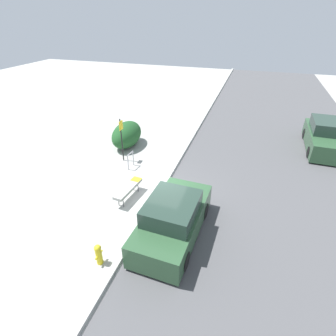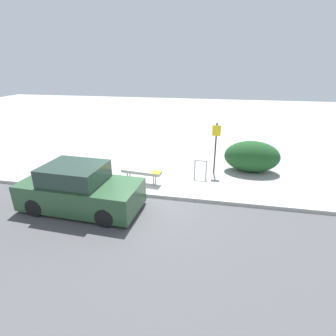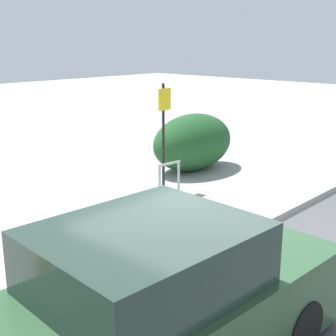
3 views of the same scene
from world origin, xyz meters
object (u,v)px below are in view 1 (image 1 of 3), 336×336
(bike_rack, at_px, (131,159))
(parked_car_near, at_px, (173,219))
(fire_hydrant, at_px, (99,254))
(bench, at_px, (128,188))
(parked_car_across, at_px, (324,137))
(sign_post, at_px, (122,136))

(bike_rack, relative_size, parked_car_near, 0.20)
(bike_rack, height_order, parked_car_near, parked_car_near)
(fire_hydrant, bearing_deg, bench, 9.72)
(parked_car_near, relative_size, parked_car_across, 0.95)
(parked_car_near, bearing_deg, sign_post, 45.79)
(bike_rack, bearing_deg, parked_car_near, -138.24)
(fire_hydrant, relative_size, parked_car_near, 0.19)
(fire_hydrant, xyz_separation_m, parked_car_across, (10.99, -7.94, 0.32))
(bench, xyz_separation_m, fire_hydrant, (-3.33, -0.57, -0.09))
(sign_post, relative_size, fire_hydrant, 3.01)
(parked_car_near, distance_m, parked_car_across, 10.97)
(bench, bearing_deg, fire_hydrant, -163.55)
(bike_rack, xyz_separation_m, parked_car_across, (5.32, -9.50, 0.23))
(sign_post, bearing_deg, bike_rack, -129.12)
(parked_car_near, bearing_deg, bench, 61.65)
(sign_post, distance_m, fire_hydrant, 6.69)
(fire_hydrant, bearing_deg, parked_car_across, -35.85)
(sign_post, height_order, fire_hydrant, sign_post)
(bench, distance_m, parked_car_across, 11.45)
(parked_car_across, bearing_deg, bench, -46.76)
(parked_car_across, bearing_deg, bike_rack, -59.51)
(bench, bearing_deg, sign_post, 36.76)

